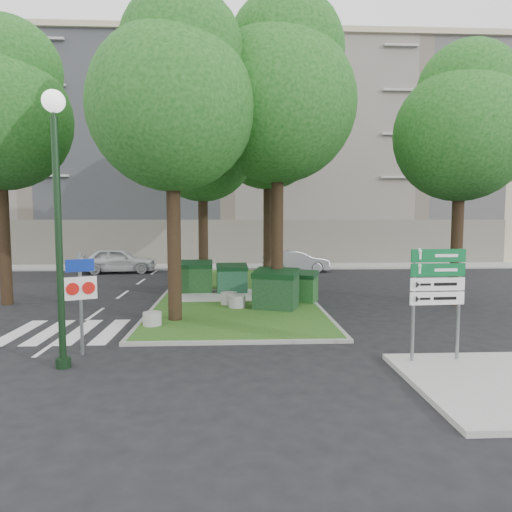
{
  "coord_description": "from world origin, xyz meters",
  "views": [
    {
      "loc": [
        0.4,
        -12.14,
        3.45
      ],
      "look_at": [
        1.22,
        4.42,
        2.0
      ],
      "focal_mm": 32.0,
      "sensor_mm": 36.0,
      "label": 1
    }
  ],
  "objects": [
    {
      "name": "ground",
      "position": [
        0.0,
        0.0,
        0.0
      ],
      "size": [
        120.0,
        120.0,
        0.0
      ],
      "primitive_type": "plane",
      "color": "black",
      "rests_on": "ground"
    },
    {
      "name": "dumpster_a",
      "position": [
        -1.28,
        7.91,
        0.78
      ],
      "size": [
        1.53,
        1.1,
        1.38
      ],
      "rotation": [
        0.0,
        0.0,
        0.04
      ],
      "color": "black",
      "rests_on": "median_island"
    },
    {
      "name": "car_silver",
      "position": [
        4.27,
        15.74,
        0.67
      ],
      "size": [
        4.16,
        1.76,
        1.33
      ],
      "primitive_type": "imported",
      "rotation": [
        0.0,
        0.0,
        1.66
      ],
      "color": "#919398",
      "rests_on": "ground"
    },
    {
      "name": "zebra_crossing",
      "position": [
        -3.75,
        1.5,
        0.01
      ],
      "size": [
        5.0,
        3.0,
        0.01
      ],
      "primitive_type": "cube",
      "color": "silver",
      "rests_on": "ground"
    },
    {
      "name": "street_lamp",
      "position": [
        -3.5,
        -1.78,
        3.89
      ],
      "size": [
        0.49,
        0.49,
        6.19
      ],
      "color": "black",
      "rests_on": "ground"
    },
    {
      "name": "directional_sign",
      "position": [
        5.06,
        -2.0,
        1.84
      ],
      "size": [
        1.29,
        0.14,
        2.59
      ],
      "rotation": [
        0.0,
        0.0,
        0.05
      ],
      "color": "slate",
      "rests_on": "sidewalk_corner"
    },
    {
      "name": "dumpster_d",
      "position": [
        3.0,
        5.46,
        0.7
      ],
      "size": [
        1.55,
        1.36,
        1.21
      ],
      "rotation": [
        0.0,
        0.0,
        -0.42
      ],
      "color": "#164817",
      "rests_on": "median_island"
    },
    {
      "name": "dumpster_b",
      "position": [
        0.32,
        7.75,
        0.72
      ],
      "size": [
        1.41,
        1.03,
        1.25
      ],
      "rotation": [
        0.0,
        0.0,
        0.07
      ],
      "color": "#123F26",
      "rests_on": "median_island"
    },
    {
      "name": "bollard_left",
      "position": [
        -2.1,
        1.73,
        0.32
      ],
      "size": [
        0.56,
        0.56,
        0.4
      ],
      "primitive_type": "cylinder",
      "color": "#979792",
      "rests_on": "median_island"
    },
    {
      "name": "tree_median_near_right",
      "position": [
        2.09,
        4.56,
        7.99
      ],
      "size": [
        5.6,
        5.6,
        11.46
      ],
      "color": "black",
      "rests_on": "ground"
    },
    {
      "name": "median_island",
      "position": [
        0.5,
        8.0,
        0.06
      ],
      "size": [
        6.0,
        16.0,
        0.12
      ],
      "primitive_type": "cube",
      "color": "#184614",
      "rests_on": "ground"
    },
    {
      "name": "building_sidewalk",
      "position": [
        0.0,
        18.5,
        0.06
      ],
      "size": [
        42.0,
        3.0,
        0.12
      ],
      "primitive_type": "cube",
      "color": "#999993",
      "rests_on": "ground"
    },
    {
      "name": "bollard_mid",
      "position": [
        0.21,
        5.0,
        0.34
      ],
      "size": [
        0.62,
        0.62,
        0.45
      ],
      "primitive_type": "cylinder",
      "color": "gray",
      "rests_on": "median_island"
    },
    {
      "name": "tree_median_mid",
      "position": [
        -0.91,
        9.06,
        6.98
      ],
      "size": [
        4.8,
        4.8,
        9.99
      ],
      "color": "black",
      "rests_on": "ground"
    },
    {
      "name": "dumpster_c",
      "position": [
        1.92,
        4.13,
        0.81
      ],
      "size": [
        1.84,
        1.57,
        1.45
      ],
      "rotation": [
        0.0,
        0.0,
        -0.36
      ],
      "color": "black",
      "rests_on": "median_island"
    },
    {
      "name": "tree_median_near_left",
      "position": [
        -1.41,
        2.56,
        7.32
      ],
      "size": [
        5.2,
        5.2,
        10.53
      ],
      "color": "black",
      "rests_on": "ground"
    },
    {
      "name": "tree_street_right",
      "position": [
        9.09,
        5.06,
        6.98
      ],
      "size": [
        5.0,
        5.0,
        10.06
      ],
      "color": "black",
      "rests_on": "ground"
    },
    {
      "name": "tree_median_far",
      "position": [
        2.29,
        12.06,
        8.32
      ],
      "size": [
        5.8,
        5.8,
        11.93
      ],
      "color": "black",
      "rests_on": "ground"
    },
    {
      "name": "tree_street_left",
      "position": [
        -8.41,
        6.06,
        7.65
      ],
      "size": [
        5.4,
        5.4,
        11.0
      ],
      "color": "black",
      "rests_on": "ground"
    },
    {
      "name": "median_kerb",
      "position": [
        0.5,
        8.0,
        0.05
      ],
      "size": [
        6.3,
        16.3,
        0.1
      ],
      "primitive_type": "cube",
      "color": "gray",
      "rests_on": "ground"
    },
    {
      "name": "apartment_building",
      "position": [
        0.0,
        26.0,
        8.0
      ],
      "size": [
        41.0,
        12.0,
        16.0
      ],
      "primitive_type": "cube",
      "color": "tan",
      "rests_on": "ground"
    },
    {
      "name": "bollard_right",
      "position": [
        0.52,
        4.36,
        0.34
      ],
      "size": [
        0.61,
        0.61,
        0.43
      ],
      "primitive_type": "cylinder",
      "color": "gray",
      "rests_on": "median_island"
    },
    {
      "name": "litter_bin",
      "position": [
        2.58,
        13.28,
        0.44
      ],
      "size": [
        0.37,
        0.37,
        0.65
      ],
      "primitive_type": "cylinder",
      "color": "yellow",
      "rests_on": "median_island"
    },
    {
      "name": "car_white",
      "position": [
        -6.66,
        15.91,
        0.77
      ],
      "size": [
        4.71,
        2.33,
        1.54
      ],
      "primitive_type": "imported",
      "rotation": [
        0.0,
        0.0,
        1.69
      ],
      "color": "silver",
      "rests_on": "ground"
    },
    {
      "name": "traffic_sign_pole",
      "position": [
        -3.37,
        -0.85,
        1.64
      ],
      "size": [
        0.72,
        0.35,
        2.56
      ],
      "rotation": [
        0.0,
        0.0,
        0.42
      ],
      "color": "slate",
      "rests_on": "ground"
    }
  ]
}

